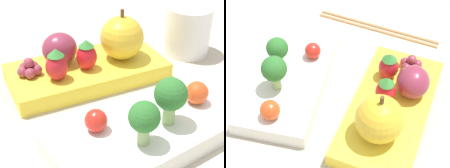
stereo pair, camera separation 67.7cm
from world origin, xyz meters
TOP-DOWN VIEW (x-y plane):
  - ground_plane at (0.00, 0.00)m, footprint 4.00×4.00m
  - bento_box_savoury at (0.01, 0.07)m, footprint 0.20×0.11m
  - bento_box_fruit at (-0.01, -0.07)m, footprint 0.22×0.13m
  - broccoli_floret_0 at (-0.01, 0.08)m, footprint 0.03×0.03m
  - broccoli_floret_1 at (0.03, 0.09)m, footprint 0.03×0.03m
  - cherry_tomato_0 at (-0.06, 0.07)m, footprint 0.03×0.03m
  - cherry_tomato_1 at (0.06, 0.05)m, footprint 0.02×0.02m
  - apple at (-0.06, -0.06)m, footprint 0.06×0.06m
  - strawberry_0 at (0.00, -0.06)m, footprint 0.03×0.03m
  - strawberry_1 at (0.04, -0.06)m, footprint 0.03×0.03m
  - plum at (0.02, -0.10)m, footprint 0.05×0.04m
  - grape_cluster at (0.07, -0.09)m, footprint 0.03×0.03m
  - drinking_cup at (-0.17, -0.06)m, footprint 0.07×0.07m

SIDE VIEW (x-z plane):
  - ground_plane at x=0.00m, z-range 0.00..0.00m
  - bento_box_fruit at x=-0.01m, z-range 0.00..0.02m
  - bento_box_savoury at x=0.01m, z-range 0.00..0.02m
  - grape_cluster at x=0.07m, z-range 0.02..0.04m
  - cherry_tomato_1 at x=0.06m, z-range 0.02..0.05m
  - cherry_tomato_0 at x=-0.06m, z-range 0.02..0.05m
  - drinking_cup at x=-0.17m, z-range 0.00..0.07m
  - strawberry_0 at x=0.00m, z-range 0.02..0.06m
  - strawberry_1 at x=0.04m, z-range 0.02..0.06m
  - plum at x=0.02m, z-range 0.02..0.07m
  - apple at x=-0.06m, z-range 0.02..0.09m
  - broccoli_floret_1 at x=0.03m, z-range 0.03..0.08m
  - broccoli_floret_0 at x=-0.01m, z-range 0.03..0.08m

